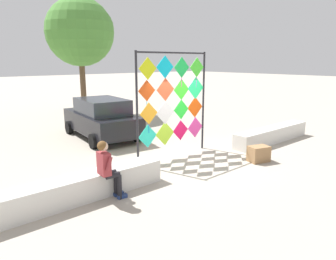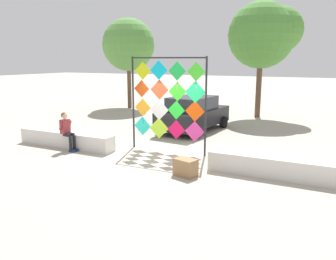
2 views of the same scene
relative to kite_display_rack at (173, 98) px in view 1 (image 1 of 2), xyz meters
name	(u,v)px [view 1 (image 1 of 2)]	position (x,y,z in m)	size (l,w,h in m)	color
ground	(190,159)	(0.16, -0.63, -1.95)	(120.00, 120.00, 0.00)	#ADA393
plaza_ledge_left	(81,188)	(-3.87, -1.15, -1.66)	(4.24, 0.61, 0.59)	silver
plaza_ledge_right	(272,135)	(4.20, -1.15, -1.66)	(4.24, 0.61, 0.59)	silver
kite_display_rack	(173,98)	(0.00, 0.00, 0.00)	(2.97, 0.11, 3.44)	#232328
seated_vendor	(108,166)	(-3.38, -1.58, -1.12)	(0.64, 0.53, 1.43)	black
parked_car	(101,118)	(-0.58, 3.84, -1.12)	(2.38, 4.40, 1.64)	black
cardboard_box_large	(259,154)	(1.68, -2.21, -1.70)	(0.64, 0.43, 0.50)	#9E754C
tree_broadleaf	(83,30)	(1.47, 9.32, 2.87)	(4.09, 3.75, 6.56)	brown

